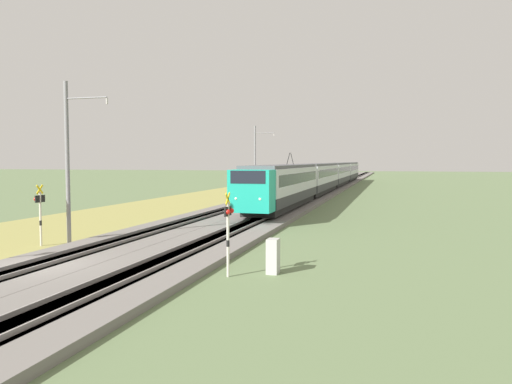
{
  "coord_description": "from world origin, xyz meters",
  "views": [
    {
      "loc": [
        -16.36,
        -13.6,
        4.43
      ],
      "look_at": [
        16.76,
        -4.42,
        2.27
      ],
      "focal_mm": 35.0,
      "sensor_mm": 36.0,
      "label": 1
    }
  ],
  "objects_px": {
    "catenary_mast_near": "(68,161)",
    "catenary_mast_mid": "(255,160)",
    "crossing_signal_far": "(228,226)",
    "passenger_train": "(328,175)",
    "crossing_signal_aux": "(40,210)",
    "equipment_cabinet": "(273,256)"
  },
  "relations": [
    {
      "from": "crossing_signal_far",
      "to": "catenary_mast_mid",
      "type": "relative_size",
      "value": 0.37
    },
    {
      "from": "crossing_signal_far",
      "to": "catenary_mast_near",
      "type": "relative_size",
      "value": 0.38
    },
    {
      "from": "crossing_signal_aux",
      "to": "catenary_mast_near",
      "type": "xyz_separation_m",
      "value": [
        1.22,
        -0.84,
        2.45
      ]
    },
    {
      "from": "passenger_train",
      "to": "crossing_signal_aux",
      "type": "height_order",
      "value": "passenger_train"
    },
    {
      "from": "catenary_mast_near",
      "to": "equipment_cabinet",
      "type": "xyz_separation_m",
      "value": [
        -3.6,
        -11.85,
        -3.73
      ]
    },
    {
      "from": "passenger_train",
      "to": "crossing_signal_aux",
      "type": "bearing_deg",
      "value": -8.91
    },
    {
      "from": "passenger_train",
      "to": "catenary_mast_mid",
      "type": "relative_size",
      "value": 9.47
    },
    {
      "from": "crossing_signal_far",
      "to": "crossing_signal_aux",
      "type": "xyz_separation_m",
      "value": [
        3.4,
        11.18,
        -0.0
      ]
    },
    {
      "from": "crossing_signal_far",
      "to": "catenary_mast_near",
      "type": "bearing_deg",
      "value": 155.95
    },
    {
      "from": "crossing_signal_far",
      "to": "catenary_mast_mid",
      "type": "distance_m",
      "value": 42.34
    },
    {
      "from": "crossing_signal_aux",
      "to": "equipment_cabinet",
      "type": "height_order",
      "value": "crossing_signal_aux"
    },
    {
      "from": "passenger_train",
      "to": "crossing_signal_far",
      "type": "relative_size",
      "value": 25.39
    },
    {
      "from": "passenger_train",
      "to": "equipment_cabinet",
      "type": "height_order",
      "value": "passenger_train"
    },
    {
      "from": "passenger_train",
      "to": "catenary_mast_near",
      "type": "bearing_deg",
      "value": -8.19
    },
    {
      "from": "passenger_train",
      "to": "crossing_signal_aux",
      "type": "distance_m",
      "value": 51.85
    },
    {
      "from": "catenary_mast_near",
      "to": "catenary_mast_mid",
      "type": "relative_size",
      "value": 0.98
    },
    {
      "from": "crossing_signal_far",
      "to": "equipment_cabinet",
      "type": "bearing_deg",
      "value": 33.95
    },
    {
      "from": "crossing_signal_aux",
      "to": "passenger_train",
      "type": "bearing_deg",
      "value": -98.91
    },
    {
      "from": "equipment_cabinet",
      "to": "crossing_signal_far",
      "type": "bearing_deg",
      "value": 123.95
    },
    {
      "from": "passenger_train",
      "to": "catenary_mast_near",
      "type": "distance_m",
      "value": 50.55
    },
    {
      "from": "crossing_signal_aux",
      "to": "catenary_mast_near",
      "type": "relative_size",
      "value": 0.38
    },
    {
      "from": "crossing_signal_aux",
      "to": "equipment_cabinet",
      "type": "relative_size",
      "value": 2.35
    }
  ]
}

